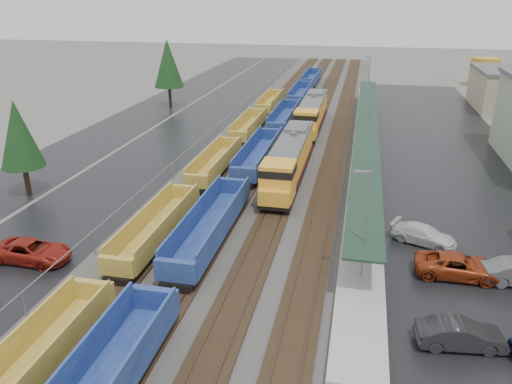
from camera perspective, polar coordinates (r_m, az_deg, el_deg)
ballast_strip at (r=71.76m, az=4.78°, el=7.32°), size 20.00×160.00×0.08m
trackbed at (r=71.73m, az=4.78°, el=7.41°), size 14.60×160.00×0.22m
west_parking_lot at (r=75.07m, az=-6.75°, el=7.87°), size 10.00×160.00×0.02m
west_road at (r=78.79m, az=-13.73°, el=8.06°), size 9.00×160.00×0.02m
east_commuter_lot at (r=62.47m, az=21.08°, el=3.68°), size 16.00×100.00×0.02m
station_platform at (r=61.42m, az=12.39°, el=5.06°), size 3.00×80.00×8.00m
chainlink_fence at (r=71.68m, az=-2.98°, el=8.64°), size 0.08×160.04×2.02m
distant_hills at (r=223.31m, az=22.19°, el=15.68°), size 301.00×140.00×25.20m
tree_west_near at (r=51.03m, az=-25.51°, el=5.98°), size 3.96×3.96×9.00m
tree_west_far at (r=85.75m, az=-10.03°, el=14.27°), size 4.84×4.84×11.00m
locomotive_lead at (r=50.11m, az=3.82°, el=3.67°), size 2.93×19.28×4.36m
locomotive_trail at (r=70.23m, az=6.39°, el=8.87°), size 2.93×19.28×4.36m
well_string_yellow at (r=45.96m, az=-7.43°, el=0.20°), size 2.47×94.16×2.19m
well_string_blue at (r=55.15m, az=0.33°, el=4.20°), size 2.76×125.66×2.45m
storage_tank at (r=114.81m, az=24.61°, el=12.36°), size 5.68×5.68×5.68m
parked_car_west_c at (r=39.17m, az=-24.24°, el=-6.19°), size 2.75×5.72×1.57m
parked_car_east_a at (r=30.01m, az=22.32°, el=-14.87°), size 2.19×4.85×1.54m
parked_car_east_b at (r=36.57m, az=22.10°, el=-7.85°), size 2.65×5.68×1.57m
parked_car_east_c at (r=40.27m, az=18.63°, el=-4.68°), size 3.78×5.30×1.43m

